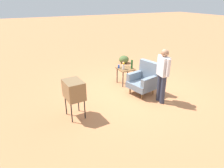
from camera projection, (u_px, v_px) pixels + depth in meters
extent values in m
plane|color=#C17A4C|center=(139.00, 91.00, 6.95)|extent=(60.00, 60.00, 0.00)
cylinder|color=brown|center=(130.00, 90.00, 6.74)|extent=(0.05, 0.05, 0.22)
cylinder|color=brown|center=(142.00, 96.00, 6.37)|extent=(0.05, 0.05, 0.22)
cylinder|color=brown|center=(141.00, 86.00, 7.05)|extent=(0.05, 0.05, 0.22)
cylinder|color=brown|center=(153.00, 91.00, 6.67)|extent=(0.05, 0.05, 0.22)
cube|color=slate|center=(142.00, 85.00, 6.63)|extent=(0.91, 0.91, 0.20)
cube|color=slate|center=(149.00, 71.00, 6.65)|extent=(0.78, 0.33, 0.64)
cube|color=slate|center=(135.00, 76.00, 6.76)|extent=(0.29, 0.70, 0.26)
cube|color=slate|center=(150.00, 81.00, 6.31)|extent=(0.29, 0.70, 0.26)
cylinder|color=black|center=(117.00, 75.00, 7.53)|extent=(0.04, 0.04, 0.56)
cylinder|color=black|center=(123.00, 79.00, 7.16)|extent=(0.04, 0.04, 0.56)
cylinder|color=black|center=(128.00, 74.00, 7.71)|extent=(0.04, 0.04, 0.56)
cylinder|color=black|center=(134.00, 77.00, 7.34)|extent=(0.04, 0.04, 0.56)
cube|color=brown|center=(126.00, 69.00, 7.32)|extent=(0.56, 0.56, 0.03)
cylinder|color=black|center=(85.00, 109.00, 5.28)|extent=(0.03, 0.03, 0.55)
cylinder|color=black|center=(78.00, 102.00, 5.63)|extent=(0.03, 0.03, 0.55)
cylinder|color=black|center=(72.00, 113.00, 5.11)|extent=(0.03, 0.03, 0.55)
cylinder|color=black|center=(66.00, 105.00, 5.46)|extent=(0.03, 0.03, 0.55)
cube|color=olive|center=(74.00, 90.00, 5.17)|extent=(0.63, 0.49, 0.48)
cube|color=#383D3F|center=(82.00, 88.00, 5.27)|extent=(0.42, 0.05, 0.34)
cylinder|color=#2D3347|center=(159.00, 87.00, 6.17)|extent=(0.14, 0.14, 0.86)
cylinder|color=#2D3347|center=(163.00, 90.00, 6.00)|extent=(0.14, 0.14, 0.86)
cube|color=silver|center=(163.00, 66.00, 5.80)|extent=(0.38, 0.26, 0.56)
cylinder|color=silver|center=(159.00, 63.00, 6.00)|extent=(0.09, 0.09, 0.50)
cylinder|color=silver|center=(168.00, 68.00, 5.58)|extent=(0.09, 0.09, 0.50)
sphere|color=#A37556|center=(165.00, 53.00, 5.65)|extent=(0.22, 0.22, 0.22)
cylinder|color=#1E5623|center=(132.00, 64.00, 7.25)|extent=(0.07, 0.07, 0.32)
cylinder|color=blue|center=(119.00, 66.00, 7.34)|extent=(0.07, 0.07, 0.12)
cylinder|color=silver|center=(123.00, 67.00, 7.19)|extent=(0.09, 0.09, 0.18)
sphere|color=yellow|center=(124.00, 63.00, 7.14)|extent=(0.07, 0.07, 0.07)
sphere|color=#E04C66|center=(123.00, 63.00, 7.17)|extent=(0.07, 0.07, 0.07)
sphere|color=orange|center=(124.00, 63.00, 7.10)|extent=(0.07, 0.07, 0.07)
ellipsoid|color=#516B38|center=(124.00, 59.00, 9.81)|extent=(0.48, 0.48, 0.37)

